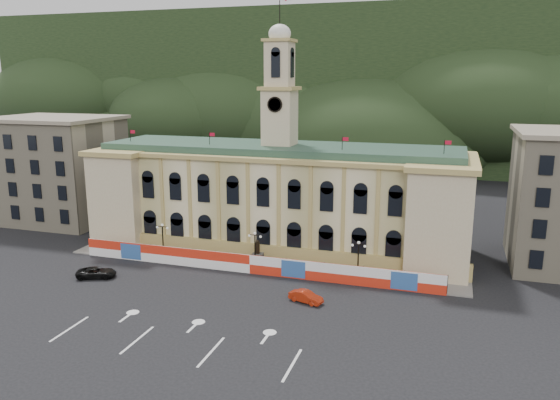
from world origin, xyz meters
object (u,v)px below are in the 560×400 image
(lamp_center, at_px, (255,247))
(black_suv, at_px, (96,273))
(statue, at_px, (258,258))
(red_sedan, at_px, (306,297))

(lamp_center, relative_size, black_suv, 0.94)
(statue, xyz_separation_m, red_sedan, (9.53, -9.99, -0.52))
(red_sedan, bearing_deg, black_suv, 108.20)
(statue, bearing_deg, lamp_center, -90.00)
(statue, height_order, red_sedan, statue)
(black_suv, bearing_deg, red_sedan, -110.34)
(statue, height_order, lamp_center, lamp_center)
(lamp_center, xyz_separation_m, black_suv, (-18.39, -9.57, -2.38))
(lamp_center, height_order, red_sedan, lamp_center)
(statue, relative_size, lamp_center, 0.72)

